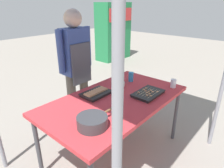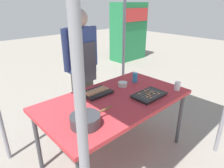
{
  "view_description": "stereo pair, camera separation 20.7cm",
  "coord_description": "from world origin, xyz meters",
  "views": [
    {
      "loc": [
        -1.45,
        -1.2,
        1.7
      ],
      "look_at": [
        0.0,
        0.05,
        0.9
      ],
      "focal_mm": 31.72,
      "sensor_mm": 36.0,
      "label": 1
    },
    {
      "loc": [
        -1.3,
        -1.35,
        1.7
      ],
      "look_at": [
        0.0,
        0.05,
        0.9
      ],
      "focal_mm": 31.72,
      "sensor_mm": 36.0,
      "label": 2
    }
  ],
  "objects": [
    {
      "name": "stall_table",
      "position": [
        0.0,
        0.0,
        0.7
      ],
      "size": [
        1.6,
        0.9,
        0.75
      ],
      "color": "#C63338",
      "rests_on": "ground"
    },
    {
      "name": "drink_cup_by_wok",
      "position": [
        0.51,
        0.17,
        0.81
      ],
      "size": [
        0.06,
        0.06,
        0.12
      ],
      "primitive_type": "cylinder",
      "color": "#338CBF",
      "rests_on": "stall_table"
    },
    {
      "name": "vendor_woman",
      "position": [
        0.13,
        0.78,
        0.97
      ],
      "size": [
        0.52,
        0.23,
        1.63
      ],
      "rotation": [
        0.0,
        0.0,
        3.14
      ],
      "color": "#595147",
      "rests_on": "ground"
    },
    {
      "name": "tray_meat_skewers",
      "position": [
        0.3,
        -0.22,
        0.77
      ],
      "size": [
        0.37,
        0.23,
        0.04
      ],
      "color": "black",
      "rests_on": "stall_table"
    },
    {
      "name": "cooking_wok",
      "position": [
        -0.52,
        -0.19,
        0.8
      ],
      "size": [
        0.41,
        0.25,
        0.1
      ],
      "color": "#38383A",
      "rests_on": "stall_table"
    },
    {
      "name": "tray_grilled_sausages",
      "position": [
        -0.08,
        0.21,
        0.77
      ],
      "size": [
        0.32,
        0.22,
        0.05
      ],
      "color": "black",
      "rests_on": "stall_table"
    },
    {
      "name": "drink_cup_near_edge",
      "position": [
        0.67,
        -0.33,
        0.8
      ],
      "size": [
        0.06,
        0.06,
        0.1
      ],
      "primitive_type": "cylinder",
      "color": "white",
      "rests_on": "stall_table"
    },
    {
      "name": "neighbor_stall_left",
      "position": [
        3.3,
        2.85,
        0.85
      ],
      "size": [
        1.1,
        0.57,
        1.69
      ],
      "color": "#237F47",
      "rests_on": "ground"
    },
    {
      "name": "ground_plane",
      "position": [
        0.0,
        0.0,
        0.0
      ],
      "size": [
        18.0,
        18.0,
        0.0
      ],
      "primitive_type": "plane",
      "color": "gray"
    },
    {
      "name": "condiment_bowl",
      "position": [
        0.29,
        0.17,
        0.78
      ],
      "size": [
        0.11,
        0.11,
        0.05
      ],
      "primitive_type": "cylinder",
      "color": "silver",
      "rests_on": "stall_table"
    }
  ]
}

